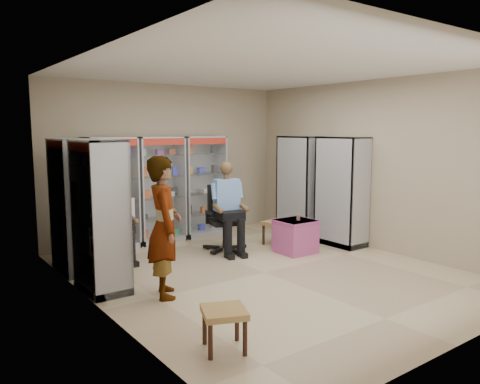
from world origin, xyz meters
TOP-DOWN VIEW (x-y plane):
  - floor at (0.00, 0.00)m, footprint 6.00×6.00m
  - room_shell at (0.00, 0.00)m, footprint 5.02×6.02m
  - cabinet_back_left at (-1.30, 2.73)m, footprint 0.90×0.50m
  - cabinet_back_mid at (-0.35, 2.73)m, footprint 0.90×0.50m
  - cabinet_back_right at (0.60, 2.73)m, footprint 0.90×0.50m
  - cabinet_right_far at (2.23, 1.60)m, footprint 0.90×0.50m
  - cabinet_right_near at (2.23, 0.50)m, footprint 0.90×0.50m
  - cabinet_left_far at (-2.23, 1.80)m, footprint 0.90×0.50m
  - cabinet_left_near at (-2.23, 0.70)m, footprint 0.90×0.50m
  - wooden_chair at (-1.55, 2.00)m, footprint 0.42×0.42m
  - seated_customer at (-1.55, 1.95)m, footprint 0.44×0.60m
  - office_chair at (0.25, 1.42)m, footprint 0.78×0.78m
  - seated_shopkeeper at (0.25, 1.37)m, footprint 0.64×0.78m
  - pink_trunk at (1.16, 0.58)m, footprint 0.61×0.59m
  - tea_glass at (1.19, 0.54)m, footprint 0.07×0.07m
  - woven_stool_a at (1.28, 1.20)m, footprint 0.52×0.52m
  - woven_stool_b at (-1.90, -1.69)m, footprint 0.54×0.54m
  - standing_man at (-1.66, 0.00)m, footprint 0.64×0.77m

SIDE VIEW (x-z plane):
  - floor at x=0.00m, z-range 0.00..0.00m
  - woven_stool_b at x=-1.90m, z-range 0.00..0.41m
  - woven_stool_a at x=1.28m, z-range 0.00..0.44m
  - pink_trunk at x=1.16m, z-range 0.00..0.58m
  - wooden_chair at x=-1.55m, z-range 0.00..0.94m
  - office_chair at x=0.25m, z-range 0.00..1.17m
  - tea_glass at x=1.19m, z-range 0.58..0.68m
  - seated_customer at x=-1.55m, z-range 0.00..1.34m
  - seated_shopkeeper at x=0.25m, z-range 0.00..1.48m
  - standing_man at x=-1.66m, z-range 0.00..1.80m
  - cabinet_back_left at x=-1.30m, z-range 0.00..2.00m
  - cabinet_back_mid at x=-0.35m, z-range 0.00..2.00m
  - cabinet_back_right at x=0.60m, z-range 0.00..2.00m
  - cabinet_right_far at x=2.23m, z-range 0.00..2.00m
  - cabinet_right_near at x=2.23m, z-range 0.00..2.00m
  - cabinet_left_far at x=-2.23m, z-range 0.00..2.00m
  - cabinet_left_near at x=-2.23m, z-range 0.00..2.00m
  - room_shell at x=0.00m, z-range 0.46..3.47m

